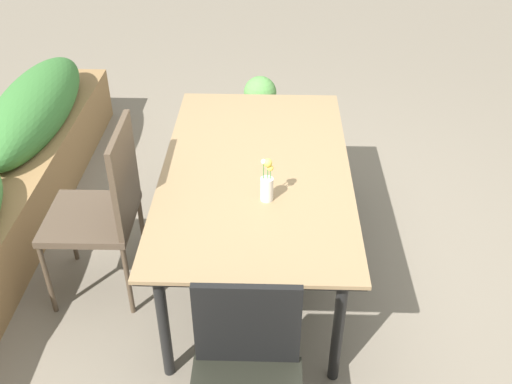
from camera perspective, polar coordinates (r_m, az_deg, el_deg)
name	(u,v)px	position (r m, az deg, el deg)	size (l,w,h in m)	color
ground_plane	(272,260)	(3.63, 1.60, -6.64)	(12.00, 12.00, 0.00)	#756B5B
dining_table	(256,176)	(3.19, 0.00, 1.61)	(1.80, 1.02, 0.71)	#8C704C
chair_far_side	(104,205)	(3.20, -14.60, -1.21)	(0.48, 0.48, 1.03)	#4D3E30
chair_end_left	(246,379)	(2.41, -0.97, -17.81)	(0.45, 0.45, 0.87)	black
flower_vase	(267,184)	(2.86, 1.09, 0.75)	(0.06, 0.06, 0.24)	silver
potted_plant	(260,101)	(4.94, 0.40, 8.87)	(0.27, 0.27, 0.44)	gray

